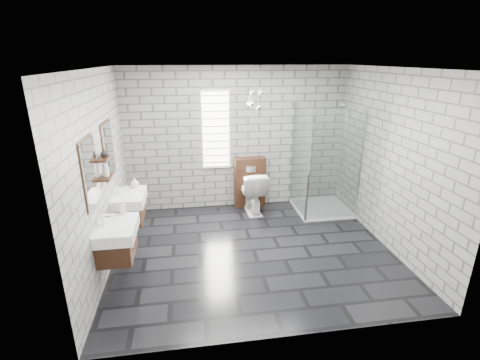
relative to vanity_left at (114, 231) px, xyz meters
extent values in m
cube|color=black|center=(1.91, 0.53, -0.77)|extent=(4.20, 3.60, 0.02)
cube|color=white|center=(1.91, 0.53, 1.95)|extent=(4.20, 3.60, 0.02)
cube|color=gray|center=(1.91, 2.34, 0.59)|extent=(4.20, 0.02, 2.70)
cube|color=gray|center=(1.91, -1.28, 0.59)|extent=(4.20, 0.02, 2.70)
cube|color=gray|center=(-0.20, 0.53, 0.59)|extent=(0.02, 3.60, 2.70)
cube|color=gray|center=(4.02, 0.53, 0.59)|extent=(0.02, 3.60, 2.70)
cube|color=#391F11|center=(0.02, 0.00, -0.21)|extent=(0.42, 0.62, 0.30)
cube|color=silver|center=(0.22, 0.00, -0.18)|extent=(0.02, 0.35, 0.01)
cube|color=white|center=(0.04, 0.00, 0.02)|extent=(0.47, 0.70, 0.15)
cylinder|color=silver|center=(-0.11, 0.00, 0.15)|extent=(0.04, 0.04, 0.12)
cylinder|color=silver|center=(-0.06, 0.00, 0.20)|extent=(0.10, 0.02, 0.02)
cube|color=white|center=(-0.17, 0.00, 0.79)|extent=(0.03, 0.55, 0.80)
cube|color=#391F11|center=(-0.19, 0.00, 0.79)|extent=(0.01, 0.59, 0.84)
cube|color=#391F11|center=(0.02, 1.06, -0.21)|extent=(0.42, 0.62, 0.30)
cube|color=silver|center=(0.22, 1.06, -0.18)|extent=(0.02, 0.35, 0.01)
cube|color=white|center=(0.04, 1.06, 0.02)|extent=(0.47, 0.70, 0.15)
cylinder|color=silver|center=(-0.11, 1.06, 0.15)|extent=(0.04, 0.04, 0.12)
cylinder|color=silver|center=(-0.06, 1.06, 0.20)|extent=(0.10, 0.02, 0.02)
cube|color=white|center=(-0.17, 1.06, 0.79)|extent=(0.03, 0.55, 0.80)
cube|color=#391F11|center=(-0.19, 1.06, 0.79)|extent=(0.01, 0.59, 0.84)
cube|color=#391F11|center=(-0.12, 0.48, 0.56)|extent=(0.14, 0.30, 0.03)
cube|color=#391F11|center=(-0.12, 0.48, 0.82)|extent=(0.14, 0.30, 0.03)
cube|color=white|center=(1.51, 2.32, 0.79)|extent=(0.50, 0.02, 1.40)
cube|color=white|center=(1.51, 2.30, 1.51)|extent=(0.56, 0.04, 0.04)
cube|color=white|center=(1.51, 2.30, 0.07)|extent=(0.56, 0.04, 0.04)
cube|color=white|center=(1.51, 2.30, 0.16)|extent=(0.48, 0.01, 0.02)
cube|color=white|center=(1.51, 2.30, 0.30)|extent=(0.48, 0.01, 0.02)
cube|color=white|center=(1.51, 2.30, 0.44)|extent=(0.48, 0.01, 0.02)
cube|color=white|center=(1.51, 2.30, 0.58)|extent=(0.48, 0.01, 0.02)
cube|color=white|center=(1.51, 2.30, 0.72)|extent=(0.48, 0.01, 0.02)
cube|color=white|center=(1.51, 2.30, 0.86)|extent=(0.48, 0.01, 0.02)
cube|color=white|center=(1.51, 2.30, 1.00)|extent=(0.48, 0.01, 0.02)
cube|color=white|center=(1.51, 2.30, 1.14)|extent=(0.48, 0.01, 0.02)
cube|color=white|center=(1.51, 2.30, 1.28)|extent=(0.48, 0.01, 0.03)
cube|color=white|center=(1.51, 2.30, 1.42)|extent=(0.48, 0.01, 0.03)
cube|color=#391F11|center=(2.15, 2.23, -0.26)|extent=(0.60, 0.20, 1.00)
cube|color=silver|center=(2.15, 2.13, 0.04)|extent=(0.18, 0.01, 0.12)
cube|color=white|center=(3.51, 1.83, -0.73)|extent=(1.00, 1.00, 0.06)
cube|color=silver|center=(3.51, 1.34, 0.27)|extent=(1.00, 0.01, 2.00)
cube|color=silver|center=(3.02, 1.83, 0.27)|extent=(0.01, 1.00, 2.00)
cube|color=silver|center=(3.02, 1.34, 0.27)|extent=(0.03, 0.03, 2.00)
cube|color=silver|center=(3.99, 1.34, 0.27)|extent=(0.03, 0.03, 2.00)
cylinder|color=silver|center=(3.95, 2.03, 0.34)|extent=(0.02, 0.02, 1.80)
cylinder|color=silver|center=(3.87, 2.03, 1.26)|extent=(0.14, 0.14, 0.02)
sphere|color=silver|center=(2.09, 1.83, 1.32)|extent=(0.09, 0.09, 0.09)
cylinder|color=silver|center=(2.09, 1.83, 1.66)|extent=(0.01, 0.01, 0.57)
sphere|color=silver|center=(2.23, 1.87, 1.25)|extent=(0.09, 0.09, 0.09)
cylinder|color=silver|center=(2.23, 1.87, 1.62)|extent=(0.01, 0.01, 0.65)
sphere|color=silver|center=(2.13, 1.99, 1.50)|extent=(0.09, 0.09, 0.09)
cylinder|color=silver|center=(2.13, 1.99, 1.74)|extent=(0.01, 0.01, 0.40)
sphere|color=silver|center=(2.07, 1.92, 1.32)|extent=(0.09, 0.09, 0.09)
cylinder|color=silver|center=(2.07, 1.92, 1.65)|extent=(0.01, 0.01, 0.58)
sphere|color=silver|center=(2.27, 1.91, 1.50)|extent=(0.09, 0.09, 0.09)
cylinder|color=silver|center=(2.27, 1.91, 1.74)|extent=(0.01, 0.01, 0.40)
imported|color=white|center=(2.15, 1.98, -0.35)|extent=(0.50, 0.82, 0.81)
imported|color=#B2B2B2|center=(0.07, 0.33, 0.18)|extent=(0.10, 0.10, 0.18)
imported|color=#B2B2B2|center=(0.10, 1.32, 0.17)|extent=(0.14, 0.14, 0.16)
imported|color=#B2B2B2|center=(-0.11, 0.46, 0.70)|extent=(0.10, 0.10, 0.23)
imported|color=#B2B2B2|center=(-0.11, 0.52, 0.89)|extent=(0.12, 0.12, 0.11)
camera|label=1|loc=(0.99, -4.11, 2.08)|focal=26.00mm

